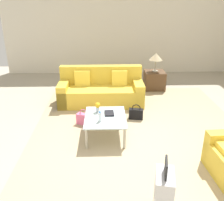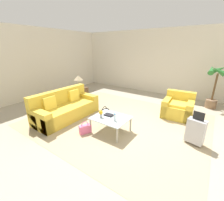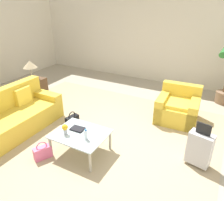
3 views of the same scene
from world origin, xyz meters
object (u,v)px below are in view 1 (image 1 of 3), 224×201
at_px(water_bottle, 100,117).
at_px(handbag_pink, 84,119).
at_px(table_lamp, 156,57).
at_px(suitcase_silver, 163,194).
at_px(coffee_table, 105,119).
at_px(flower_vase, 98,106).
at_px(coffee_table_book, 109,113).
at_px(handbag_black, 136,114).
at_px(side_table, 154,80).
at_px(couch, 101,91).

distance_m(water_bottle, handbag_pink, 0.91).
relative_size(water_bottle, table_lamp, 0.37).
bearing_deg(suitcase_silver, coffee_table, -160.71).
distance_m(flower_vase, table_lamp, 3.09).
xyz_separation_m(coffee_table_book, handbag_black, (-0.64, 0.62, -0.32)).
bearing_deg(suitcase_silver, table_lamp, 170.54).
bearing_deg(water_bottle, side_table, 151.93).
relative_size(flower_vase, side_table, 0.35).
distance_m(couch, flower_vase, 1.60).
bearing_deg(couch, coffee_table, 3.18).
height_order(side_table, suitcase_silver, suitcase_silver).
bearing_deg(coffee_table, side_table, 151.82).
relative_size(couch, water_bottle, 10.54).
bearing_deg(handbag_pink, coffee_table, 41.20).
bearing_deg(water_bottle, table_lamp, 151.93).
bearing_deg(suitcase_silver, couch, -168.11).
relative_size(coffee_table, water_bottle, 4.77).
xyz_separation_m(water_bottle, handbag_black, (-0.96, 0.80, -0.40)).
relative_size(coffee_table, flower_vase, 4.74).
distance_m(couch, handbag_pink, 1.33).
relative_size(couch, suitcase_silver, 2.53).
distance_m(couch, suitcase_silver, 3.88).
bearing_deg(suitcase_silver, side_table, 170.54).
bearing_deg(table_lamp, handbag_pink, -40.97).
relative_size(coffee_table_book, flower_vase, 1.23).
bearing_deg(flower_vase, coffee_table, 34.29).
height_order(coffee_table_book, suitcase_silver, suitcase_silver).
distance_m(couch, table_lamp, 2.00).
height_order(coffee_table_book, side_table, side_table).
bearing_deg(flower_vase, table_lamp, 147.40).
bearing_deg(coffee_table, suitcase_silver, 19.29).
bearing_deg(handbag_pink, water_bottle, 26.60).
height_order(coffee_table, coffee_table_book, coffee_table_book).
height_order(water_bottle, coffee_table_book, water_bottle).
relative_size(couch, handbag_black, 6.01).
distance_m(side_table, suitcase_silver, 4.87).
bearing_deg(coffee_table, table_lamp, 151.82).
bearing_deg(flower_vase, coffee_table_book, 66.50).
bearing_deg(handbag_black, coffee_table_book, -44.28).
height_order(coffee_table_book, handbag_pink, coffee_table_book).
height_order(coffee_table, table_lamp, table_lamp).
relative_size(water_bottle, flower_vase, 1.00).
xyz_separation_m(water_bottle, flower_vase, (-0.42, -0.05, 0.03)).
height_order(water_bottle, suitcase_silver, suitcase_silver).
xyz_separation_m(water_bottle, side_table, (-3.00, 1.60, -0.26)).
bearing_deg(coffee_table_book, coffee_table, -36.53).
xyz_separation_m(coffee_table, coffee_table_book, (-0.12, 0.08, 0.07)).
height_order(couch, handbag_pink, couch).
distance_m(couch, coffee_table, 1.80).
distance_m(suitcase_silver, handbag_pink, 2.80).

